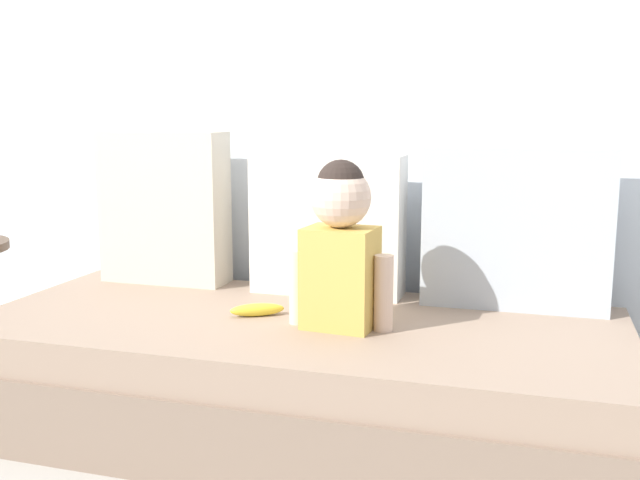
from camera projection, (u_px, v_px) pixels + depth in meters
name	position (u px, v px, depth m)	size (l,w,h in m)	color
ground_plane	(297.00, 428.00, 2.28)	(12.00, 12.00, 0.00)	#B2ADA3
back_wall	(345.00, 76.00, 2.63)	(5.24, 0.10, 2.24)	silver
couch	(297.00, 375.00, 2.25)	(2.04, 0.88, 0.36)	#826C5B
throw_pillow_left	(165.00, 208.00, 2.67)	(0.47, 0.16, 0.56)	beige
throw_pillow_center	(328.00, 225.00, 2.50)	(0.53, 0.16, 0.49)	silver
throw_pillow_right	(516.00, 228.00, 2.32)	(0.59, 0.16, 0.52)	#B2BCC6
toddler	(340.00, 243.00, 2.09)	(0.32, 0.18, 0.49)	gold
banana	(257.00, 310.00, 2.24)	(0.17, 0.04, 0.04)	yellow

